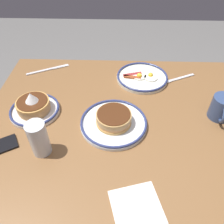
# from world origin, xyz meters

# --- Properties ---
(ground_plane) EXTENTS (6.00, 6.00, 0.00)m
(ground_plane) POSITION_xyz_m (0.00, 0.00, 0.00)
(ground_plane) COLOR slate
(dining_table) EXTENTS (1.23, 0.98, 0.73)m
(dining_table) POSITION_xyz_m (0.00, 0.00, 0.66)
(dining_table) COLOR brown
(dining_table) RESTS_ON ground_plane
(plate_near_main) EXTENTS (0.27, 0.27, 0.04)m
(plate_near_main) POSITION_xyz_m (-0.10, -0.31, 0.74)
(plate_near_main) COLOR silver
(plate_near_main) RESTS_ON dining_table
(plate_center_pancakes) EXTENTS (0.22, 0.22, 0.11)m
(plate_center_pancakes) POSITION_xyz_m (0.39, -0.04, 0.76)
(plate_center_pancakes) COLOR silver
(plate_center_pancakes) RESTS_ON dining_table
(plate_far_companion) EXTENTS (0.28, 0.28, 0.06)m
(plate_far_companion) POSITION_xyz_m (0.04, 0.03, 0.75)
(plate_far_companion) COLOR white
(plate_far_companion) RESTS_ON dining_table
(coffee_mug) EXTENTS (0.09, 0.13, 0.10)m
(coffee_mug) POSITION_xyz_m (-0.41, -0.04, 0.78)
(coffee_mug) COLOR #334772
(coffee_mug) RESTS_ON dining_table
(drinking_glass) EXTENTS (0.07, 0.07, 0.14)m
(drinking_glass) POSITION_xyz_m (0.31, 0.17, 0.79)
(drinking_glass) COLOR silver
(drinking_glass) RESTS_ON dining_table
(paper_napkin) EXTENTS (0.18, 0.18, 0.00)m
(paper_napkin) POSITION_xyz_m (-0.04, 0.37, 0.73)
(paper_napkin) COLOR white
(paper_napkin) RESTS_ON dining_table
(fork_near) EXTENTS (0.17, 0.09, 0.01)m
(fork_near) POSITION_xyz_m (-0.29, -0.31, 0.73)
(fork_near) COLOR silver
(fork_near) RESTS_ON dining_table
(butter_knife) EXTENTS (0.22, 0.12, 0.01)m
(butter_knife) POSITION_xyz_m (0.42, -0.38, 0.73)
(butter_knife) COLOR silver
(butter_knife) RESTS_ON dining_table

